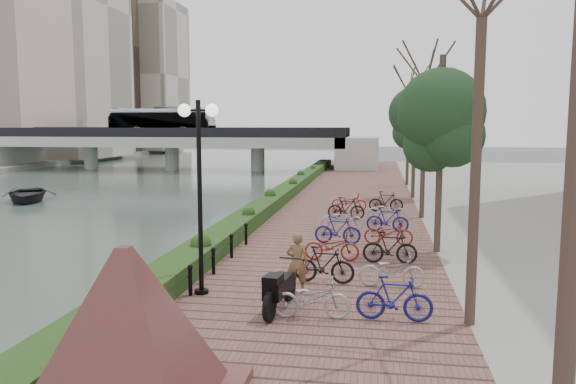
% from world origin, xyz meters
% --- Properties ---
extents(ground, '(220.00, 220.00, 0.00)m').
position_xyz_m(ground, '(0.00, 0.00, 0.00)').
color(ground, '#59595B').
rests_on(ground, ground).
extents(river_water, '(30.00, 130.00, 0.02)m').
position_xyz_m(river_water, '(-15.00, 25.00, 0.01)').
color(river_water, '#44564C').
rests_on(river_water, ground).
extents(promenade, '(8.00, 75.00, 0.50)m').
position_xyz_m(promenade, '(4.00, 17.50, 0.25)').
color(promenade, brown).
rests_on(promenade, ground).
extents(hedge, '(1.10, 56.00, 0.60)m').
position_xyz_m(hedge, '(0.60, 20.00, 0.80)').
color(hedge, black).
rests_on(hedge, promenade).
extents(chain_fence, '(0.10, 14.10, 0.70)m').
position_xyz_m(chain_fence, '(1.40, 2.00, 0.85)').
color(chain_fence, black).
rests_on(chain_fence, promenade).
extents(granite_monument, '(4.86, 4.86, 2.53)m').
position_xyz_m(granite_monument, '(2.42, -2.72, 1.78)').
color(granite_monument, '#47241E').
rests_on(granite_monument, promenade).
extents(lamppost, '(1.02, 0.32, 4.86)m').
position_xyz_m(lamppost, '(1.63, 3.19, 4.00)').
color(lamppost, black).
rests_on(lamppost, promenade).
extents(motorcycle, '(0.81, 1.84, 1.11)m').
position_xyz_m(motorcycle, '(3.83, 2.19, 1.06)').
color(motorcycle, black).
rests_on(motorcycle, promenade).
extents(pedestrian, '(0.57, 0.38, 1.54)m').
position_xyz_m(pedestrian, '(4.00, 3.74, 1.27)').
color(pedestrian, brown).
rests_on(pedestrian, promenade).
extents(bicycle_parking, '(2.40, 17.32, 1.00)m').
position_xyz_m(bicycle_parking, '(5.49, 9.71, 0.97)').
color(bicycle_parking, '#9E9FA3').
rests_on(bicycle_parking, promenade).
extents(street_trees, '(3.20, 37.12, 6.80)m').
position_xyz_m(street_trees, '(8.00, 12.68, 3.69)').
color(street_trees, '#392922').
rests_on(street_trees, promenade).
extents(bridge, '(36.00, 10.77, 6.50)m').
position_xyz_m(bridge, '(-15.21, 45.00, 3.37)').
color(bridge, '#ACABA6').
rests_on(bridge, ground).
extents(boat, '(5.00, 5.54, 0.94)m').
position_xyz_m(boat, '(-15.35, 21.11, 0.49)').
color(boat, black).
rests_on(boat, river_water).
extents(far_buildings, '(35.00, 38.00, 38.00)m').
position_xyz_m(far_buildings, '(-41.66, 65.91, 16.12)').
color(far_buildings, beige).
rests_on(far_buildings, far_bank).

